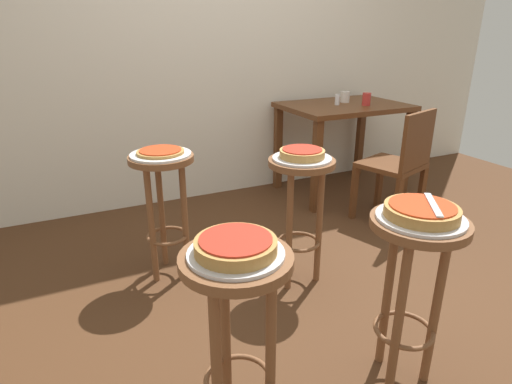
% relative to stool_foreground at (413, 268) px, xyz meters
% --- Properties ---
extents(ground_plane, '(6.00, 6.00, 0.00)m').
position_rel_stool_foreground_xyz_m(ground_plane, '(0.13, 0.77, -0.53)').
color(ground_plane, '#4C2D19').
extents(back_wall, '(6.00, 0.10, 3.00)m').
position_rel_stool_foreground_xyz_m(back_wall, '(0.13, 2.42, 0.97)').
color(back_wall, silver).
rests_on(back_wall, ground_plane).
extents(stool_foreground, '(0.36, 0.36, 0.73)m').
position_rel_stool_foreground_xyz_m(stool_foreground, '(0.00, 0.00, 0.00)').
color(stool_foreground, brown).
rests_on(stool_foreground, ground_plane).
extents(serving_plate_foreground, '(0.32, 0.32, 0.01)m').
position_rel_stool_foreground_xyz_m(serving_plate_foreground, '(0.00, 0.00, 0.21)').
color(serving_plate_foreground, silver).
rests_on(serving_plate_foreground, stool_foreground).
extents(pizza_foreground, '(0.27, 0.27, 0.05)m').
position_rel_stool_foreground_xyz_m(pizza_foreground, '(0.00, 0.00, 0.24)').
color(pizza_foreground, '#B78442').
rests_on(pizza_foreground, serving_plate_foreground).
extents(stool_middle, '(0.36, 0.36, 0.73)m').
position_rel_stool_foreground_xyz_m(stool_middle, '(-0.71, 0.05, 0.00)').
color(stool_middle, brown).
rests_on(stool_middle, ground_plane).
extents(serving_plate_middle, '(0.30, 0.30, 0.01)m').
position_rel_stool_foreground_xyz_m(serving_plate_middle, '(-0.71, 0.05, 0.21)').
color(serving_plate_middle, silver).
rests_on(serving_plate_middle, stool_middle).
extents(pizza_middle, '(0.25, 0.25, 0.05)m').
position_rel_stool_foreground_xyz_m(pizza_middle, '(-0.71, 0.05, 0.24)').
color(pizza_middle, '#B78442').
rests_on(pizza_middle, serving_plate_middle).
extents(stool_leftside, '(0.36, 0.36, 0.73)m').
position_rel_stool_foreground_xyz_m(stool_leftside, '(0.01, 0.84, 0.00)').
color(stool_leftside, brown).
rests_on(stool_leftside, ground_plane).
extents(serving_plate_leftside, '(0.31, 0.31, 0.01)m').
position_rel_stool_foreground_xyz_m(serving_plate_leftside, '(0.01, 0.84, 0.21)').
color(serving_plate_leftside, silver).
rests_on(serving_plate_leftside, stool_leftside).
extents(pizza_leftside, '(0.24, 0.24, 0.05)m').
position_rel_stool_foreground_xyz_m(pizza_leftside, '(0.01, 0.84, 0.24)').
color(pizza_leftside, tan).
rests_on(pizza_leftside, serving_plate_leftside).
extents(stool_rear, '(0.36, 0.36, 0.73)m').
position_rel_stool_foreground_xyz_m(stool_rear, '(-0.65, 1.23, 0.00)').
color(stool_rear, brown).
rests_on(stool_rear, ground_plane).
extents(serving_plate_rear, '(0.33, 0.33, 0.01)m').
position_rel_stool_foreground_xyz_m(serving_plate_rear, '(-0.65, 1.23, 0.21)').
color(serving_plate_rear, silver).
rests_on(serving_plate_rear, stool_rear).
extents(pizza_rear, '(0.26, 0.26, 0.02)m').
position_rel_stool_foreground_xyz_m(pizza_rear, '(-0.65, 1.23, 0.22)').
color(pizza_rear, '#B78442').
rests_on(pizza_rear, serving_plate_rear).
extents(dining_table, '(1.02, 0.73, 0.78)m').
position_rel_stool_foreground_xyz_m(dining_table, '(1.10, 1.95, 0.13)').
color(dining_table, '#5B3319').
rests_on(dining_table, ground_plane).
extents(cup_near_edge, '(0.07, 0.07, 0.10)m').
position_rel_stool_foreground_xyz_m(cup_near_edge, '(1.22, 1.82, 0.30)').
color(cup_near_edge, red).
rests_on(cup_near_edge, dining_table).
extents(cup_far_edge, '(0.08, 0.08, 0.09)m').
position_rel_stool_foreground_xyz_m(cup_far_edge, '(1.16, 2.03, 0.30)').
color(cup_far_edge, silver).
rests_on(cup_far_edge, dining_table).
extents(condiment_shaker, '(0.04, 0.04, 0.09)m').
position_rel_stool_foreground_xyz_m(condiment_shaker, '(1.02, 1.95, 0.29)').
color(condiment_shaker, white).
rests_on(condiment_shaker, dining_table).
extents(wooden_chair, '(0.51, 0.51, 0.85)m').
position_rel_stool_foreground_xyz_m(wooden_chair, '(1.08, 1.23, -0.06)').
color(wooden_chair, '#5B3319').
rests_on(wooden_chair, ground_plane).
extents(pizza_server_knife, '(0.15, 0.19, 0.01)m').
position_rel_stool_foreground_xyz_m(pizza_server_knife, '(0.03, -0.02, 0.26)').
color(pizza_server_knife, silver).
rests_on(pizza_server_knife, pizza_foreground).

